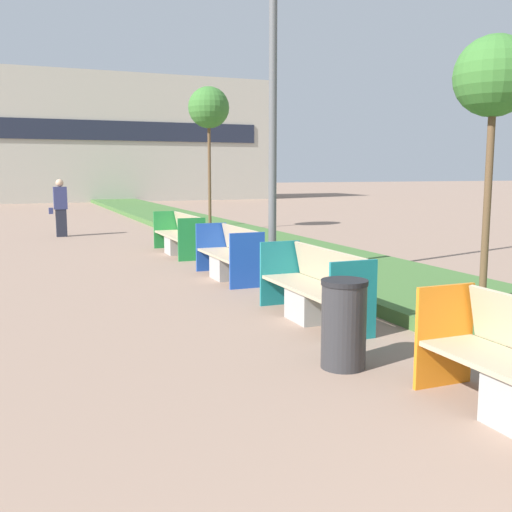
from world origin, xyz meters
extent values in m
cube|color=#426B33|center=(3.20, 12.00, 0.09)|extent=(2.80, 120.00, 0.18)
cube|color=#B2AD9E|center=(4.00, 41.21, 4.00)|extent=(20.70, 5.43, 8.01)
cube|color=#1E2333|center=(4.00, 38.45, 4.40)|extent=(17.39, 0.08, 1.20)
cube|color=orange|center=(0.90, 4.48, 0.47)|extent=(0.62, 0.04, 0.94)
cube|color=#9E9B96|center=(0.90, 7.08, 0.21)|extent=(0.52, 0.60, 0.42)
cube|color=tan|center=(0.90, 7.08, 0.44)|extent=(0.58, 2.00, 0.05)
cube|color=tan|center=(1.17, 7.08, 0.70)|extent=(0.14, 1.92, 0.48)
cube|color=#197A7F|center=(0.90, 6.06, 0.47)|extent=(0.62, 0.04, 0.94)
cube|color=#197A7F|center=(0.90, 8.11, 0.47)|extent=(0.62, 0.04, 0.94)
cube|color=#9E9B96|center=(0.90, 10.40, 0.21)|extent=(0.52, 0.60, 0.42)
cube|color=tan|center=(0.90, 10.40, 0.44)|extent=(0.58, 1.91, 0.05)
cube|color=tan|center=(1.17, 10.40, 0.70)|extent=(0.14, 1.83, 0.48)
cube|color=blue|center=(0.90, 9.43, 0.47)|extent=(0.62, 0.04, 0.94)
cube|color=blue|center=(0.90, 11.37, 0.47)|extent=(0.62, 0.04, 0.94)
cube|color=#9E9B96|center=(0.90, 13.95, 0.21)|extent=(0.52, 0.60, 0.42)
cube|color=tan|center=(0.90, 13.95, 0.44)|extent=(0.58, 2.35, 0.05)
cube|color=tan|center=(1.17, 13.95, 0.70)|extent=(0.14, 2.25, 0.48)
cube|color=#238C3D|center=(0.90, 12.76, 0.47)|extent=(0.62, 0.04, 0.94)
cube|color=#238C3D|center=(0.90, 15.15, 0.47)|extent=(0.62, 0.04, 0.94)
cylinder|color=#2D2D30|center=(0.31, 5.27, 0.42)|extent=(0.45, 0.45, 0.84)
cylinder|color=black|center=(0.31, 5.27, 0.87)|extent=(0.47, 0.47, 0.05)
cylinder|color=#56595B|center=(1.55, 9.87, 4.39)|extent=(0.14, 0.14, 8.77)
cylinder|color=brown|center=(3.24, 6.53, 1.45)|extent=(0.10, 0.10, 2.89)
sphere|color=#38702D|center=(3.24, 6.53, 3.18)|extent=(1.06, 1.06, 1.06)
cylinder|color=brown|center=(3.24, 18.79, 1.79)|extent=(0.10, 0.10, 3.58)
sphere|color=#38702D|center=(3.24, 18.79, 3.94)|extent=(1.31, 1.31, 1.31)
cube|color=#232633|center=(-1.36, 18.91, 0.41)|extent=(0.30, 0.22, 0.82)
cube|color=navy|center=(-1.36, 18.91, 1.15)|extent=(0.38, 0.24, 0.66)
sphere|color=tan|center=(-1.36, 18.91, 1.60)|extent=(0.23, 0.23, 0.23)
cube|color=navy|center=(-1.64, 18.91, 0.78)|extent=(0.12, 0.20, 0.18)
camera|label=1|loc=(-2.68, 0.23, 1.96)|focal=42.00mm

